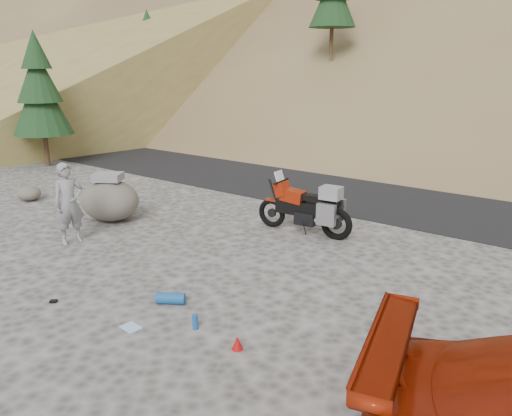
# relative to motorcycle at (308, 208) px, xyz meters

# --- Properties ---
(ground) EXTENTS (140.00, 140.00, 0.00)m
(ground) POSITION_rel_motorcycle_xyz_m (-1.32, -3.73, -0.61)
(ground) COLOR #43413E
(ground) RESTS_ON ground
(road) EXTENTS (120.00, 7.00, 0.05)m
(road) POSITION_rel_motorcycle_xyz_m (-1.32, 5.27, -0.61)
(road) COLOR black
(road) RESTS_ON ground
(conifer_verge) EXTENTS (2.20, 2.20, 5.04)m
(conifer_verge) POSITION_rel_motorcycle_xyz_m (-12.32, 0.77, 2.28)
(conifer_verge) COLOR #3C2315
(conifer_verge) RESTS_ON ground
(motorcycle) EXTENTS (2.42, 0.83, 1.44)m
(motorcycle) POSITION_rel_motorcycle_xyz_m (0.00, 0.00, 0.00)
(motorcycle) COLOR black
(motorcycle) RESTS_ON ground
(man) EXTENTS (0.57, 0.74, 1.80)m
(man) POSITION_rel_motorcycle_xyz_m (-3.83, -3.68, -0.61)
(man) COLOR gray
(man) RESTS_ON ground
(boulder) EXTENTS (1.94, 1.80, 1.20)m
(boulder) POSITION_rel_motorcycle_xyz_m (-4.54, -2.11, -0.09)
(boulder) COLOR #545048
(boulder) RESTS_ON ground
(small_rock) EXTENTS (0.77, 0.71, 0.43)m
(small_rock) POSITION_rel_motorcycle_xyz_m (-8.00, -2.38, -0.40)
(small_rock) COLOR #545048
(small_rock) RESTS_ON ground
(gear_blue_mat) EXTENTS (0.50, 0.42, 0.19)m
(gear_blue_mat) POSITION_rel_motorcycle_xyz_m (0.08, -4.41, -0.52)
(gear_blue_mat) COLOR #184F90
(gear_blue_mat) RESTS_ON ground
(gear_bottle) EXTENTS (0.09, 0.09, 0.24)m
(gear_bottle) POSITION_rel_motorcycle_xyz_m (0.98, -4.76, -0.49)
(gear_bottle) COLOR #184F90
(gear_bottle) RESTS_ON ground
(gear_funnel) EXTENTS (0.17, 0.17, 0.20)m
(gear_funnel) POSITION_rel_motorcycle_xyz_m (1.83, -4.80, -0.51)
(gear_funnel) COLOR #B00B0C
(gear_funnel) RESTS_ON ground
(gear_glove_b) EXTENTS (0.14, 0.14, 0.04)m
(gear_glove_b) POSITION_rel_motorcycle_xyz_m (-1.51, -5.56, -0.59)
(gear_glove_b) COLOR black
(gear_glove_b) RESTS_ON ground
(gear_blue_cloth) EXTENTS (0.33, 0.25, 0.01)m
(gear_blue_cloth) POSITION_rel_motorcycle_xyz_m (0.18, -5.32, -0.61)
(gear_blue_cloth) COLOR #94C4E5
(gear_blue_cloth) RESTS_ON ground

